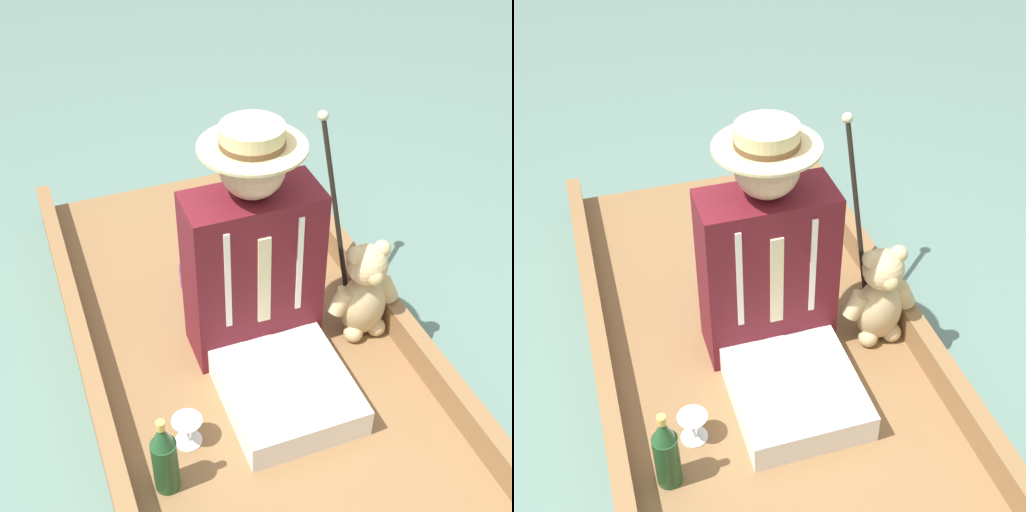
% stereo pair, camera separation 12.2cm
% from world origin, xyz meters
% --- Properties ---
extents(ground_plane, '(16.00, 16.00, 0.00)m').
position_xyz_m(ground_plane, '(0.00, 0.00, 0.00)').
color(ground_plane, slate).
extents(punt_boat, '(1.18, 2.79, 0.24)m').
position_xyz_m(punt_boat, '(0.00, 0.00, 0.07)').
color(punt_boat, brown).
rests_on(punt_boat, ground_plane).
extents(seat_cushion, '(0.39, 0.28, 0.12)m').
position_xyz_m(seat_cushion, '(-0.07, -0.49, 0.18)').
color(seat_cushion, '#6B3875').
rests_on(seat_cushion, punt_boat).
extents(seated_person, '(0.46, 0.72, 0.89)m').
position_xyz_m(seated_person, '(-0.04, -0.18, 0.46)').
color(seated_person, white).
rests_on(seated_person, punt_boat).
extents(teddy_bear, '(0.29, 0.17, 0.41)m').
position_xyz_m(teddy_bear, '(-0.44, -0.15, 0.31)').
color(teddy_bear, tan).
rests_on(teddy_bear, punt_boat).
extents(wine_glass, '(0.10, 0.10, 0.10)m').
position_xyz_m(wine_glass, '(0.31, 0.11, 0.20)').
color(wine_glass, silver).
rests_on(wine_glass, punt_boat).
extents(walking_cane, '(0.04, 0.34, 0.66)m').
position_xyz_m(walking_cane, '(-0.49, -0.55, 0.51)').
color(walking_cane, black).
rests_on(walking_cane, punt_boat).
extents(champagne_bottle, '(0.08, 0.08, 0.30)m').
position_xyz_m(champagne_bottle, '(0.42, 0.25, 0.26)').
color(champagne_bottle, '#1E4723').
rests_on(champagne_bottle, punt_boat).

